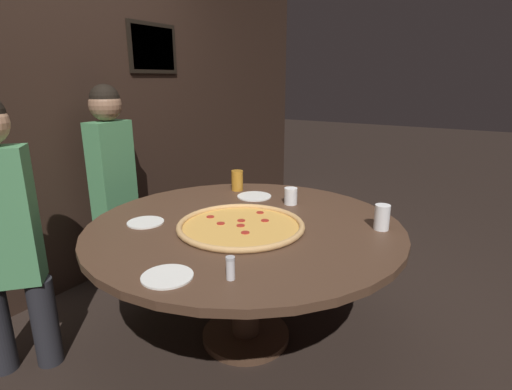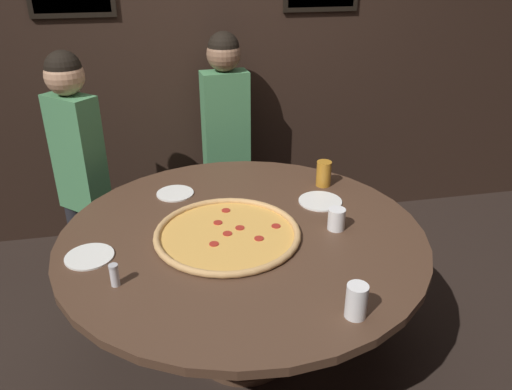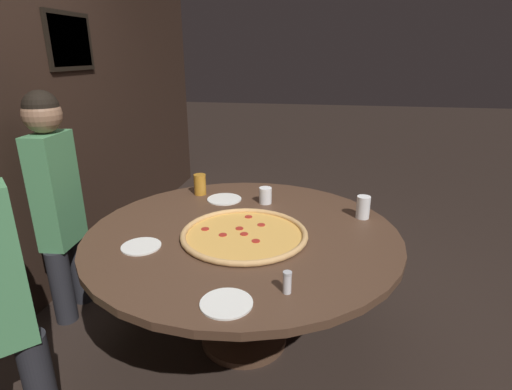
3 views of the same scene
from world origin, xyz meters
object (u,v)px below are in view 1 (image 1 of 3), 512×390
Objects in this scene: condiment_shaker at (230,268)px; diner_centre_back at (2,224)px; dining_table at (245,242)px; diner_far_left at (113,176)px; drink_cup_by_shaker at (382,217)px; drink_cup_near_right at (237,180)px; drink_cup_beside_pizza at (291,196)px; white_plate_right_side at (167,276)px; giant_pizza at (241,226)px; white_plate_beside_cup at (146,222)px; white_plate_left_side at (254,196)px.

condiment_shaker is 1.22m from diner_centre_back.
dining_table is 1.23m from diner_far_left.
drink_cup_near_right is at bearing 77.68° from drink_cup_by_shaker.
drink_cup_by_shaker is at bearing 91.32° from diner_far_left.
drink_cup_beside_pizza reaches higher than white_plate_right_side.
giant_pizza is 1.25m from diner_far_left.
dining_table is at bearing 28.12° from condiment_shaker.
drink_cup_near_right is 0.83m from white_plate_beside_cup.
diner_centre_back reaches higher than white_plate_left_side.
white_plate_beside_cup is at bearing 53.74° from white_plate_right_side.
condiment_shaker reaches higher than white_plate_right_side.
white_plate_beside_cup is 2.08× the size of condiment_shaker.
giant_pizza is 5.07× the size of drink_cup_by_shaker.
diner_centre_back is at bearing 152.82° from white_plate_left_side.
giant_pizza is at bearing 77.11° from diner_far_left.
condiment_shaker is (0.12, -0.23, 0.05)m from white_plate_right_side.
drink_cup_by_shaker reaches higher than white_plate_beside_cup.
diner_far_left is at bearing -117.69° from diner_centre_back.
drink_cup_near_right is at bearing -3.72° from white_plate_beside_cup.
drink_cup_by_shaker is (-0.24, -1.08, -0.00)m from drink_cup_near_right.
giant_pizza is 6.48× the size of drink_cup_beside_pizza.
diner_centre_back is (-1.27, 0.94, 0.03)m from drink_cup_beside_pizza.
diner_far_left is (0.18, 1.23, 0.08)m from giant_pizza.
white_plate_beside_cup is 0.82m from condiment_shaker.
white_plate_left_side is at bearing 27.18° from condiment_shaker.
white_plate_left_side is (-0.08, -0.19, -0.07)m from drink_cup_near_right.
white_plate_beside_cup is at bearing -174.49° from diner_centre_back.
drink_cup_beside_pizza is 1.04m from condiment_shaker.
diner_far_left is (0.79, 1.28, 0.09)m from white_plate_right_side.
dining_table is 8.18× the size of white_plate_right_side.
dining_table is 1.17× the size of diner_far_left.
diner_centre_back is (-1.13, 1.55, 0.02)m from drink_cup_by_shaker.
white_plate_left_side is 2.37× the size of condiment_shaker.
white_plate_right_side is 0.14× the size of diner_far_left.
dining_table is 8.58× the size of white_plate_beside_cup.
dining_table is 0.76m from drink_cup_by_shaker.
drink_cup_by_shaker is 0.59× the size of white_plate_left_side.
diner_centre_back is at bearing 14.42° from diner_far_left.
white_plate_beside_cup is at bearing 70.16° from condiment_shaker.
drink_cup_near_right reaches higher than giant_pizza.
white_plate_beside_cup is at bearing 117.41° from drink_cup_by_shaker.
condiment_shaker is (-1.03, -0.53, 0.05)m from white_plate_left_side.
giant_pizza is at bearing 120.18° from drink_cup_by_shaker.
dining_table is at bearing -58.29° from white_plate_beside_cup.
white_plate_right_side is at bearing 53.58° from diner_far_left.
white_plate_left_side and white_plate_right_side have the same top height.
diner_far_left is (0.10, 1.21, 0.21)m from dining_table.
giant_pizza is 0.47× the size of diner_centre_back.
drink_cup_by_shaker is at bearing -30.82° from white_plate_right_side.
condiment_shaker reaches higher than dining_table.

